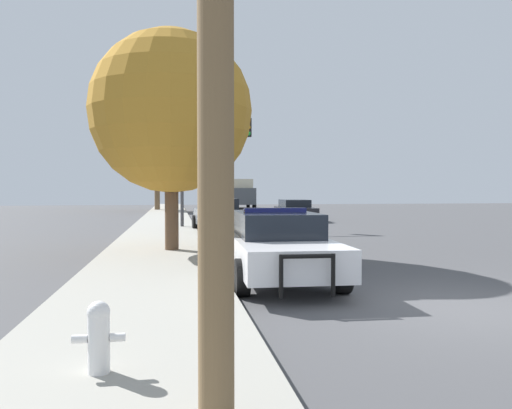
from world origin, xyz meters
TOP-DOWN VIEW (x-y plane):
  - ground_plane at (0.00, 0.00)m, footprint 110.00×110.00m
  - sidewalk_left at (-5.10, 0.00)m, footprint 3.00×110.00m
  - police_car at (-2.48, 3.07)m, footprint 2.16×5.28m
  - fire_hydrant at (-5.32, -2.29)m, footprint 0.49×0.21m
  - traffic_light at (-2.92, 16.66)m, footprint 3.40×0.35m
  - car_background_oncoming at (2.61, 22.03)m, footprint 2.03×4.29m
  - car_background_midblock at (-2.74, 14.33)m, footprint 2.08×4.03m
  - box_truck at (1.88, 42.26)m, footprint 2.55×6.88m
  - tree_sidewalk_near at (-4.67, 7.47)m, footprint 4.68×4.68m
  - tree_sidewalk_far at (-6.01, 37.22)m, footprint 5.95×5.95m

SIDE VIEW (x-z plane):
  - ground_plane at x=0.00m, z-range 0.00..0.00m
  - sidewalk_left at x=-5.10m, z-range 0.00..0.13m
  - fire_hydrant at x=-5.32m, z-range 0.15..0.84m
  - car_background_oncoming at x=2.61m, z-range 0.05..1.31m
  - police_car at x=-2.48m, z-range 0.00..1.48m
  - car_background_midblock at x=-2.74m, z-range 0.04..1.54m
  - box_truck at x=1.88m, z-range 0.11..3.02m
  - traffic_light at x=-2.92m, z-range 1.20..6.53m
  - tree_sidewalk_near at x=-4.67m, z-range 0.94..7.27m
  - tree_sidewalk_far at x=-6.01m, z-range 1.36..9.80m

